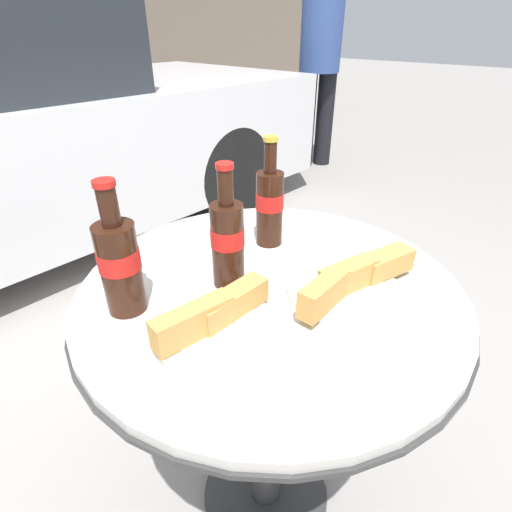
# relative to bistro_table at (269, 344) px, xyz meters

# --- Properties ---
(ground_plane) EXTENTS (30.00, 30.00, 0.00)m
(ground_plane) POSITION_rel_bistro_table_xyz_m (0.00, 0.00, -0.60)
(ground_plane) COLOR gray
(bistro_table) EXTENTS (0.78, 0.78, 0.76)m
(bistro_table) POSITION_rel_bistro_table_xyz_m (0.00, 0.00, 0.00)
(bistro_table) COLOR #333333
(bistro_table) RESTS_ON ground_plane
(cola_bottle_left) EXTENTS (0.07, 0.07, 0.25)m
(cola_bottle_left) POSITION_rel_bistro_table_xyz_m (-0.05, 0.06, 0.26)
(cola_bottle_left) COLOR #33190F
(cola_bottle_left) RESTS_ON bistro_table
(cola_bottle_right) EXTENTS (0.06, 0.06, 0.25)m
(cola_bottle_right) POSITION_rel_bistro_table_xyz_m (0.13, 0.12, 0.26)
(cola_bottle_right) COLOR #33190F
(cola_bottle_right) RESTS_ON bistro_table
(cola_bottle_center) EXTENTS (0.07, 0.07, 0.25)m
(cola_bottle_center) POSITION_rel_bistro_table_xyz_m (-0.24, 0.14, 0.26)
(cola_bottle_center) COLOR #33190F
(cola_bottle_center) RESTS_ON bistro_table
(lunch_plate_near) EXTENTS (0.30, 0.23, 0.07)m
(lunch_plate_near) POSITION_rel_bistro_table_xyz_m (0.08, -0.13, 0.19)
(lunch_plate_near) COLOR silver
(lunch_plate_near) RESTS_ON bistro_table
(lunch_plate_far) EXTENTS (0.23, 0.21, 0.07)m
(lunch_plate_far) POSITION_rel_bistro_table_xyz_m (-0.17, -0.03, 0.19)
(lunch_plate_far) COLOR silver
(lunch_plate_far) RESTS_ON bistro_table
(pedestrian) EXTENTS (0.36, 0.36, 1.75)m
(pedestrian) POSITION_rel_bistro_table_xyz_m (2.75, 1.80, 0.39)
(pedestrian) COLOR black
(pedestrian) RESTS_ON ground_plane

